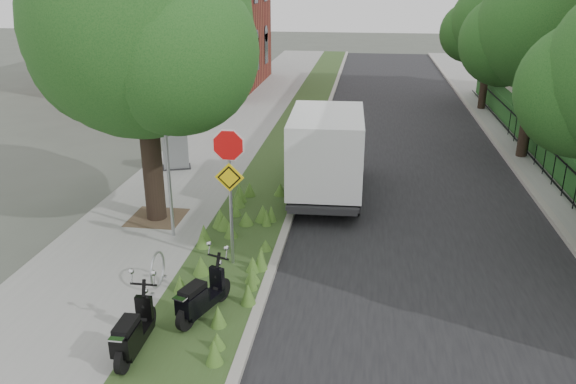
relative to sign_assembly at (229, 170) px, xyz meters
name	(u,v)px	position (x,y,z in m)	size (l,w,h in m)	color
ground	(291,285)	(1.40, -0.58, -2.33)	(120.00, 120.00, 0.00)	#4C5147
sidewalk_near	(217,145)	(-2.85, 9.42, -2.27)	(3.50, 60.00, 0.12)	gray
verge	(287,148)	(-0.10, 9.42, -2.27)	(2.00, 60.00, 0.12)	#334A1F
kerb_near	(314,149)	(0.90, 9.42, -2.26)	(0.20, 60.00, 0.13)	#9E9991
road	(408,154)	(4.40, 9.42, -2.32)	(7.00, 60.00, 0.01)	black
kerb_far	(506,157)	(7.90, 9.42, -2.26)	(0.20, 60.00, 0.13)	#9E9991
footpath_far	(555,159)	(9.60, 9.42, -2.27)	(3.20, 60.00, 0.12)	gray
street_tree_main	(138,37)	(-2.68, 2.28, 2.48)	(6.21, 5.54, 7.66)	black
bare_post	(167,159)	(-1.80, 1.22, -0.21)	(0.08, 0.08, 4.00)	#A5A8AD
bike_hoop	(157,270)	(-1.30, -1.18, -1.83)	(0.06, 0.78, 0.77)	#A5A8AD
sign_assembly	(229,170)	(0.00, 0.00, 0.00)	(0.94, 0.08, 3.22)	#A5A8AD
fence_far	(529,141)	(8.60, 9.42, -1.66)	(0.04, 24.00, 1.00)	black
hedge_far	(549,142)	(9.30, 9.42, -1.66)	(1.00, 24.00, 1.10)	#1B3F16
brick_building	(178,14)	(-8.10, 21.42, 1.88)	(9.40, 10.40, 8.30)	maroon
far_tree_b	(537,34)	(8.34, 9.46, 2.04)	(4.83, 4.31, 6.56)	black
far_tree_c	(490,27)	(8.34, 17.46, 1.63)	(4.37, 3.89, 5.93)	black
scooter_near	(131,338)	(-0.90, -3.48, -1.83)	(0.33, 1.62, 0.77)	black
scooter_far	(198,301)	(-0.12, -2.23, -1.84)	(0.71, 1.54, 0.76)	black
box_truck	(327,149)	(1.72, 4.78, -0.87)	(2.13, 4.99, 2.23)	#262628
utility_cabinet	(176,151)	(-3.45, 6.39, -1.61)	(1.09, 0.90, 1.24)	#262628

